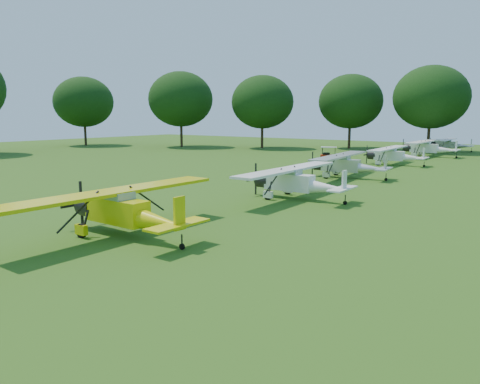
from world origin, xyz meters
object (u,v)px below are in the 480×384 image
object	(u,v)px
aircraft_3	(296,180)
aircraft_6	(428,147)
aircraft_7	(450,144)
aircraft_5	(394,154)
aircraft_4	(347,164)
golf_cart	(328,156)
aircraft_2	(124,208)

from	to	relation	value
aircraft_3	aircraft_6	distance (m)	38.32
aircraft_3	aircraft_7	bearing A→B (deg)	90.65
aircraft_3	aircraft_5	xyz separation A→B (m)	(-1.73, 25.06, -0.07)
aircraft_3	aircraft_4	bearing A→B (deg)	96.68
aircraft_3	aircraft_5	bearing A→B (deg)	93.02
aircraft_3	golf_cart	distance (m)	27.60
aircraft_6	aircraft_5	bearing A→B (deg)	-91.10
aircraft_5	golf_cart	world-z (taller)	aircraft_5
aircraft_6	aircraft_3	bearing A→B (deg)	-87.74
aircraft_7	golf_cart	world-z (taller)	aircraft_7
aircraft_6	golf_cart	xyz separation A→B (m)	(-8.50, -12.57, -0.77)
aircraft_5	aircraft_7	world-z (taller)	aircraft_5
aircraft_4	golf_cart	size ratio (longest dim) A/B	5.02
aircraft_2	aircraft_7	size ratio (longest dim) A/B	1.15
aircraft_4	aircraft_3	bearing A→B (deg)	-88.03
aircraft_5	golf_cart	size ratio (longest dim) A/B	4.73
aircraft_3	aircraft_4	xyz separation A→B (m)	(-1.59, 11.85, 0.00)
aircraft_4	golf_cart	world-z (taller)	aircraft_4
aircraft_2	golf_cart	bearing A→B (deg)	103.06
aircraft_2	golf_cart	distance (m)	39.76
aircraft_2	golf_cart	xyz separation A→B (m)	(-8.38, 38.86, -0.78)
aircraft_3	aircraft_7	distance (m)	50.52
aircraft_6	golf_cart	world-z (taller)	aircraft_6
golf_cart	aircraft_5	bearing A→B (deg)	-28.62
aircraft_7	aircraft_2	bearing A→B (deg)	-91.79
aircraft_4	aircraft_5	xyz separation A→B (m)	(-0.15, 13.21, -0.07)
aircraft_2	aircraft_6	distance (m)	51.43
aircraft_2	aircraft_4	distance (m)	24.99
aircraft_3	aircraft_4	size ratio (longest dim) A/B	0.99
aircraft_3	golf_cart	xyz separation A→B (m)	(-9.97, 25.72, -0.73)
aircraft_5	golf_cart	xyz separation A→B (m)	(-8.23, 0.67, -0.66)
aircraft_3	aircraft_5	distance (m)	25.12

